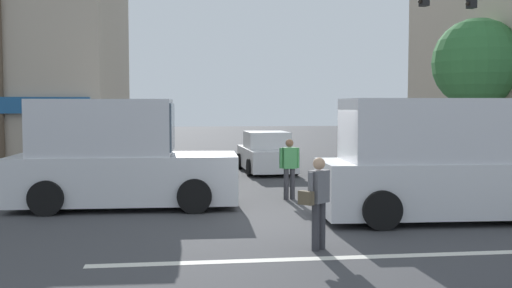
{
  "coord_description": "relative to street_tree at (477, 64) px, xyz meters",
  "views": [
    {
      "loc": [
        -2.98,
        -13.28,
        2.6
      ],
      "look_at": [
        -0.98,
        2.0,
        1.6
      ],
      "focal_mm": 42.0,
      "sensor_mm": 36.0,
      "label": 1
    }
  ],
  "objects": [
    {
      "name": "lane_marking_stripe",
      "position": [
        -6.67,
        -8.65,
        -3.94
      ],
      "size": [
        9.0,
        0.24,
        0.01
      ],
      "primitive_type": "cube",
      "color": "silver",
      "rests_on": "ground"
    },
    {
      "name": "traffic_light_mast",
      "position": [
        -0.95,
        -2.68,
        0.23
      ],
      "size": [
        4.86,
        0.71,
        6.2
      ],
      "color": "#47474C",
      "rests_on": "ground"
    },
    {
      "name": "sedan_crossing_center",
      "position": [
        -6.25,
        4.49,
        -3.23
      ],
      "size": [
        2.0,
        4.16,
        1.58
      ],
      "color": "silver",
      "rests_on": "ground"
    },
    {
      "name": "box_truck_crossing_leftbound",
      "position": [
        -11.17,
        -3.03,
        -2.69
      ],
      "size": [
        5.67,
        2.4,
        2.75
      ],
      "color": "silver",
      "rests_on": "ground"
    },
    {
      "name": "utility_pole_far_right",
      "position": [
        1.57,
        3.24,
        -0.2
      ],
      "size": [
        1.4,
        0.22,
        7.2
      ],
      "color": "brown",
      "rests_on": "ground"
    },
    {
      "name": "street_tree",
      "position": [
        0.0,
        0.0,
        0.0
      ],
      "size": [
        2.89,
        2.89,
        5.42
      ],
      "color": "#4C3823",
      "rests_on": "ground"
    },
    {
      "name": "ground_plane",
      "position": [
        -6.67,
        -5.15,
        -3.95
      ],
      "size": [
        120.0,
        120.0,
        0.0
      ],
      "primitive_type": "plane",
      "color": "#3D3D3F"
    },
    {
      "name": "pedestrian_mid_crossing",
      "position": [
        -6.61,
        -2.29,
        -3.0
      ],
      "size": [
        0.57,
        0.25,
        1.67
      ],
      "color": "#333338",
      "rests_on": "ground"
    },
    {
      "name": "box_truck_crossing_rightbound",
      "position": [
        -3.88,
        -5.63,
        -2.69
      ],
      "size": [
        5.68,
        2.43,
        2.75
      ],
      "color": "silver",
      "rests_on": "ground"
    },
    {
      "name": "pedestrian_far_side",
      "position": [
        -7.17,
        -8.05,
        -2.99
      ],
      "size": [
        0.64,
        0.52,
        1.67
      ],
      "color": "#333338",
      "rests_on": "ground"
    }
  ]
}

